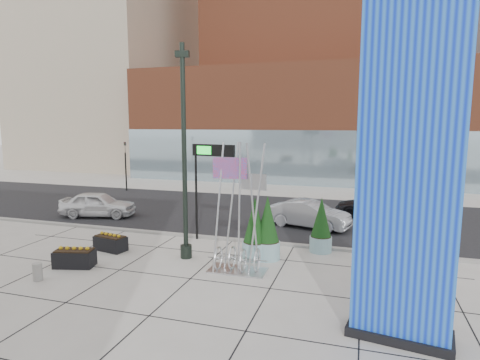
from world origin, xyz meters
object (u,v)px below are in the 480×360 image
(car_white_west, at_px, (98,204))
(car_silver_mid, at_px, (309,214))
(public_art_sculpture, at_px, (238,238))
(concrete_bollard, at_px, (38,272))
(blue_pylon, at_px, (408,180))
(lamp_post, at_px, (185,174))
(overhead_street_sign, at_px, (211,158))

(car_white_west, distance_m, car_silver_mid, 12.67)
(public_art_sculpture, distance_m, concrete_bollard, 7.41)
(blue_pylon, bearing_deg, car_silver_mid, 118.97)
(lamp_post, distance_m, overhead_street_sign, 2.75)
(lamp_post, distance_m, concrete_bollard, 6.54)
(blue_pylon, xyz_separation_m, overhead_street_sign, (-8.02, 6.90, -0.25))
(public_art_sculpture, xyz_separation_m, car_silver_mid, (1.76, 7.36, -0.58))
(car_white_west, bearing_deg, lamp_post, -135.96)
(public_art_sculpture, xyz_separation_m, concrete_bollard, (-6.70, -3.02, -0.99))
(overhead_street_sign, bearing_deg, public_art_sculpture, -45.23)
(blue_pylon, height_order, car_white_west, blue_pylon)
(car_white_west, bearing_deg, overhead_street_sign, -120.39)
(blue_pylon, height_order, lamp_post, blue_pylon)
(blue_pylon, relative_size, public_art_sculpture, 1.76)
(blue_pylon, bearing_deg, overhead_street_sign, 148.68)
(car_white_west, bearing_deg, blue_pylon, -133.39)
(lamp_post, distance_m, car_white_west, 10.22)
(lamp_post, height_order, concrete_bollard, lamp_post)
(blue_pylon, distance_m, lamp_post, 9.18)
(lamp_post, relative_size, concrete_bollard, 13.54)
(lamp_post, xyz_separation_m, car_silver_mid, (4.34, 6.51, -2.88))
(car_silver_mid, bearing_deg, public_art_sculpture, -178.49)
(lamp_post, xyz_separation_m, concrete_bollard, (-4.12, -3.87, -3.29))
(concrete_bollard, height_order, overhead_street_sign, overhead_street_sign)
(lamp_post, bearing_deg, overhead_street_sign, 87.29)
(blue_pylon, relative_size, concrete_bollard, 13.55)
(car_white_west, bearing_deg, concrete_bollard, -169.03)
(concrete_bollard, height_order, car_white_west, car_white_west)
(blue_pylon, height_order, car_silver_mid, blue_pylon)
(public_art_sculpture, bearing_deg, car_white_west, 150.16)
(blue_pylon, relative_size, car_silver_mid, 1.98)
(concrete_bollard, bearing_deg, overhead_street_sign, 57.16)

